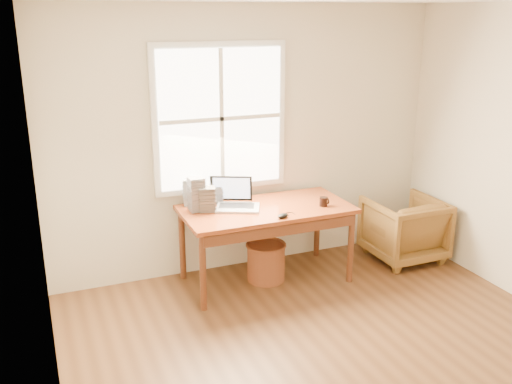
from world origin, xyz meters
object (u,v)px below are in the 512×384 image
(desk, at_px, (266,209))
(cd_stack_a, at_px, (190,192))
(coffee_mug, at_px, (324,202))
(armchair, at_px, (404,229))
(wicker_stool, at_px, (266,262))
(laptop, at_px, (238,194))

(desk, height_order, cd_stack_a, cd_stack_a)
(coffee_mug, bearing_deg, armchair, 8.29)
(wicker_stool, xyz_separation_m, cd_stack_a, (-0.64, 0.34, 0.69))
(laptop, bearing_deg, wicker_stool, 12.54)
(armchair, xyz_separation_m, wicker_stool, (-1.55, 0.07, -0.15))
(laptop, bearing_deg, desk, 12.49)
(laptop, relative_size, cd_stack_a, 1.63)
(armchair, distance_m, laptop, 1.91)
(wicker_stool, bearing_deg, armchair, -2.73)
(armchair, relative_size, coffee_mug, 8.40)
(desk, height_order, wicker_stool, desk)
(desk, bearing_deg, cd_stack_a, 152.14)
(desk, xyz_separation_m, wicker_stool, (0.00, 0.00, -0.55))
(desk, height_order, coffee_mug, coffee_mug)
(armchair, bearing_deg, cd_stack_a, -10.55)
(desk, bearing_deg, coffee_mug, -18.28)
(wicker_stool, relative_size, cd_stack_a, 1.43)
(armchair, height_order, coffee_mug, coffee_mug)
(wicker_stool, relative_size, coffee_mug, 4.19)
(wicker_stool, bearing_deg, cd_stack_a, 152.18)
(coffee_mug, bearing_deg, desk, 164.62)
(armchair, relative_size, wicker_stool, 2.00)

